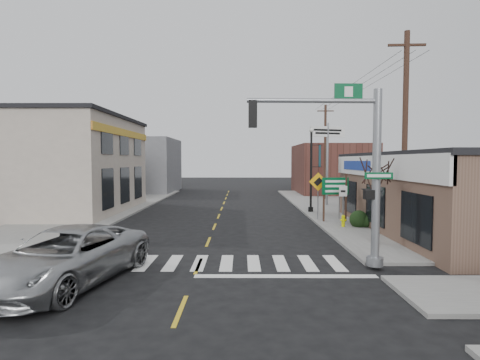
{
  "coord_description": "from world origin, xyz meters",
  "views": [
    {
      "loc": [
        1.54,
        -13.27,
        3.8
      ],
      "look_at": [
        1.48,
        5.76,
        2.8
      ],
      "focal_mm": 28.0,
      "sensor_mm": 36.0,
      "label": 1
    }
  ],
  "objects_px": {
    "utility_pole_near": "(405,136)",
    "suv": "(66,256)",
    "guide_sign": "(335,191)",
    "traffic_signal_pole": "(355,158)",
    "fire_hydrant": "(343,220)",
    "dance_center_sign": "(327,143)",
    "lamp_post": "(312,163)",
    "utility_pole_far": "(325,151)",
    "bare_tree": "(377,165)"
  },
  "relations": [
    {
      "from": "utility_pole_near",
      "to": "suv",
      "type": "bearing_deg",
      "value": -154.95
    },
    {
      "from": "guide_sign",
      "to": "fire_hydrant",
      "type": "relative_size",
      "value": 4.36
    },
    {
      "from": "suv",
      "to": "fire_hydrant",
      "type": "bearing_deg",
      "value": 52.76
    },
    {
      "from": "lamp_post",
      "to": "dance_center_sign",
      "type": "height_order",
      "value": "dance_center_sign"
    },
    {
      "from": "lamp_post",
      "to": "utility_pole_far",
      "type": "relative_size",
      "value": 0.67
    },
    {
      "from": "traffic_signal_pole",
      "to": "lamp_post",
      "type": "bearing_deg",
      "value": 83.31
    },
    {
      "from": "suv",
      "to": "utility_pole_near",
      "type": "distance_m",
      "value": 14.22
    },
    {
      "from": "suv",
      "to": "lamp_post",
      "type": "xyz_separation_m",
      "value": [
        10.43,
        15.37,
        2.73
      ]
    },
    {
      "from": "bare_tree",
      "to": "suv",
      "type": "bearing_deg",
      "value": -155.71
    },
    {
      "from": "traffic_signal_pole",
      "to": "fire_hydrant",
      "type": "bearing_deg",
      "value": 75.27
    },
    {
      "from": "fire_hydrant",
      "to": "bare_tree",
      "type": "height_order",
      "value": "bare_tree"
    },
    {
      "from": "traffic_signal_pole",
      "to": "fire_hydrant",
      "type": "height_order",
      "value": "traffic_signal_pole"
    },
    {
      "from": "bare_tree",
      "to": "traffic_signal_pole",
      "type": "bearing_deg",
      "value": -120.01
    },
    {
      "from": "suv",
      "to": "guide_sign",
      "type": "relative_size",
      "value": 2.16
    },
    {
      "from": "suv",
      "to": "dance_center_sign",
      "type": "xyz_separation_m",
      "value": [
        12.44,
        19.42,
        4.35
      ]
    },
    {
      "from": "suv",
      "to": "bare_tree",
      "type": "bearing_deg",
      "value": 37.03
    },
    {
      "from": "guide_sign",
      "to": "dance_center_sign",
      "type": "relative_size",
      "value": 0.42
    },
    {
      "from": "suv",
      "to": "bare_tree",
      "type": "height_order",
      "value": "bare_tree"
    },
    {
      "from": "fire_hydrant",
      "to": "dance_center_sign",
      "type": "distance_m",
      "value": 11.29
    },
    {
      "from": "fire_hydrant",
      "to": "lamp_post",
      "type": "distance_m",
      "value": 6.88
    },
    {
      "from": "utility_pole_near",
      "to": "bare_tree",
      "type": "bearing_deg",
      "value": -171.33
    },
    {
      "from": "suv",
      "to": "utility_pole_far",
      "type": "distance_m",
      "value": 27.96
    },
    {
      "from": "fire_hydrant",
      "to": "utility_pole_far",
      "type": "xyz_separation_m",
      "value": [
        2.31,
        15.01,
        4.22
      ]
    },
    {
      "from": "utility_pole_far",
      "to": "utility_pole_near",
      "type": "bearing_deg",
      "value": -92.09
    },
    {
      "from": "bare_tree",
      "to": "fire_hydrant",
      "type": "bearing_deg",
      "value": 94.24
    },
    {
      "from": "traffic_signal_pole",
      "to": "lamp_post",
      "type": "relative_size",
      "value": 1.05
    },
    {
      "from": "lamp_post",
      "to": "guide_sign",
      "type": "bearing_deg",
      "value": -82.53
    },
    {
      "from": "guide_sign",
      "to": "utility_pole_far",
      "type": "xyz_separation_m",
      "value": [
        2.33,
        13.22,
        2.73
      ]
    },
    {
      "from": "utility_pole_far",
      "to": "fire_hydrant",
      "type": "bearing_deg",
      "value": -98.57
    },
    {
      "from": "suv",
      "to": "traffic_signal_pole",
      "type": "xyz_separation_m",
      "value": [
        9.29,
        1.57,
        3.01
      ]
    },
    {
      "from": "suv",
      "to": "fire_hydrant",
      "type": "relative_size",
      "value": 9.43
    },
    {
      "from": "fire_hydrant",
      "to": "traffic_signal_pole",
      "type": "bearing_deg",
      "value": -102.75
    },
    {
      "from": "dance_center_sign",
      "to": "utility_pole_near",
      "type": "distance_m",
      "value": 14.17
    },
    {
      "from": "fire_hydrant",
      "to": "suv",
      "type": "bearing_deg",
      "value": -139.99
    },
    {
      "from": "utility_pole_near",
      "to": "utility_pole_far",
      "type": "distance_m",
      "value": 19.04
    },
    {
      "from": "guide_sign",
      "to": "suv",
      "type": "bearing_deg",
      "value": -140.5
    },
    {
      "from": "lamp_post",
      "to": "suv",
      "type": "bearing_deg",
      "value": -124.35
    },
    {
      "from": "guide_sign",
      "to": "utility_pole_far",
      "type": "height_order",
      "value": "utility_pole_far"
    },
    {
      "from": "guide_sign",
      "to": "utility_pole_near",
      "type": "relative_size",
      "value": 0.31
    },
    {
      "from": "dance_center_sign",
      "to": "utility_pole_near",
      "type": "relative_size",
      "value": 0.73
    },
    {
      "from": "traffic_signal_pole",
      "to": "guide_sign",
      "type": "relative_size",
      "value": 2.2
    },
    {
      "from": "guide_sign",
      "to": "fire_hydrant",
      "type": "xyz_separation_m",
      "value": [
        0.02,
        -1.79,
        -1.49
      ]
    },
    {
      "from": "dance_center_sign",
      "to": "utility_pole_far",
      "type": "height_order",
      "value": "utility_pole_far"
    },
    {
      "from": "fire_hydrant",
      "to": "lamp_post",
      "type": "bearing_deg",
      "value": 95.64
    },
    {
      "from": "traffic_signal_pole",
      "to": "guide_sign",
      "type": "distance_m",
      "value": 9.82
    },
    {
      "from": "suv",
      "to": "dance_center_sign",
      "type": "relative_size",
      "value": 0.92
    },
    {
      "from": "traffic_signal_pole",
      "to": "utility_pole_far",
      "type": "xyz_separation_m",
      "value": [
        4.05,
        22.7,
        0.83
      ]
    },
    {
      "from": "dance_center_sign",
      "to": "bare_tree",
      "type": "distance_m",
      "value": 14.43
    },
    {
      "from": "dance_center_sign",
      "to": "utility_pole_near",
      "type": "xyz_separation_m",
      "value": [
        0.15,
        -14.16,
        -0.32
      ]
    },
    {
      "from": "dance_center_sign",
      "to": "utility_pole_far",
      "type": "bearing_deg",
      "value": 61.22
    }
  ]
}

